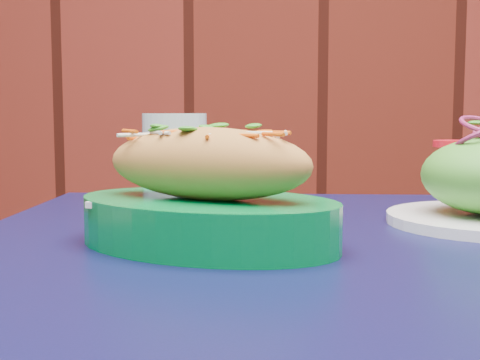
{
  "coord_description": "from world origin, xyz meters",
  "views": [
    {
      "loc": [
        0.24,
        0.98,
        0.88
      ],
      "look_at": [
        0.21,
        1.67,
        0.81
      ],
      "focal_mm": 50.0,
      "sensor_mm": 36.0,
      "label": 1
    }
  ],
  "objects": [
    {
      "name": "banh_mi_basket",
      "position": [
        0.18,
        1.62,
        0.8
      ],
      "size": [
        0.32,
        0.27,
        0.12
      ],
      "rotation": [
        0.0,
        0.0,
        -0.43
      ],
      "color": "#00722F",
      "rests_on": "cafe_table"
    },
    {
      "name": "cafe_table",
      "position": [
        0.31,
        1.63,
        0.66
      ],
      "size": [
        0.8,
        0.8,
        0.75
      ],
      "rotation": [
        0.0,
        0.0,
        -0.0
      ],
      "color": "black",
      "rests_on": "ground"
    },
    {
      "name": "water_glass",
      "position": [
        0.12,
        1.8,
        0.81
      ],
      "size": [
        0.08,
        0.08,
        0.13
      ],
      "primitive_type": "cylinder",
      "color": "silver",
      "rests_on": "cafe_table"
    }
  ]
}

